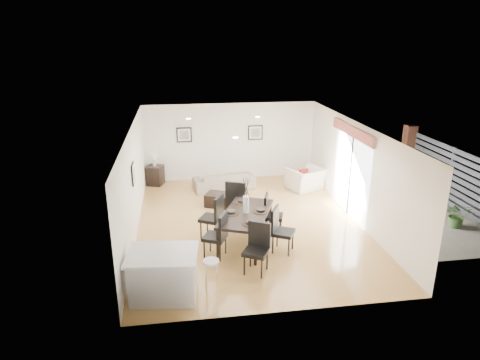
{
  "coord_description": "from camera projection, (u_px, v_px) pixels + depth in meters",
  "views": [
    {
      "loc": [
        -1.83,
        -10.61,
        4.96
      ],
      "look_at": [
        -0.18,
        0.4,
        1.14
      ],
      "focal_mm": 32.0,
      "sensor_mm": 36.0,
      "label": 1
    }
  ],
  "objects": [
    {
      "name": "wall_back",
      "position": [
        230.0,
        142.0,
        15.09
      ],
      "size": [
        6.0,
        0.04,
        2.7
      ],
      "primitive_type": "cube",
      "color": "white",
      "rests_on": "ground"
    },
    {
      "name": "cushion",
      "position": [
        304.0,
        174.0,
        14.11
      ],
      "size": [
        0.33,
        0.21,
        0.31
      ],
      "primitive_type": "cube",
      "rotation": [
        0.0,
        0.0,
        3.54
      ],
      "color": "#A31D15",
      "rests_on": "armchair"
    },
    {
      "name": "dining_chair_efar",
      "position": [
        270.0,
        212.0,
        11.06
      ],
      "size": [
        0.59,
        0.59,
        1.05
      ],
      "rotation": [
        0.0,
        0.0,
        1.26
      ],
      "color": "black",
      "rests_on": "ground"
    },
    {
      "name": "kitchen_island",
      "position": [
        164.0,
        274.0,
        8.4
      ],
      "size": [
        1.47,
        1.19,
        0.95
      ],
      "rotation": [
        0.0,
        0.0,
        -0.12
      ],
      "color": "white",
      "rests_on": "ground"
    },
    {
      "name": "courtyard_plant_a",
      "position": [
        457.0,
        215.0,
        11.47
      ],
      "size": [
        0.75,
        0.69,
        0.7
      ],
      "primitive_type": "imported",
      "rotation": [
        0.0,
        0.0,
        -0.25
      ],
      "color": "#375826",
      "rests_on": "ground"
    },
    {
      "name": "ceiling",
      "position": [
        249.0,
        127.0,
        10.91
      ],
      "size": [
        6.0,
        8.0,
        0.02
      ],
      "primitive_type": "cube",
      "color": "white",
      "rests_on": "wall_back"
    },
    {
      "name": "side_table",
      "position": [
        155.0,
        175.0,
        14.73
      ],
      "size": [
        0.65,
        0.65,
        0.67
      ],
      "primitive_type": "cube",
      "rotation": [
        0.0,
        0.0,
        -0.36
      ],
      "color": "black",
      "rests_on": "ground"
    },
    {
      "name": "table_lamp",
      "position": [
        154.0,
        158.0,
        14.52
      ],
      "size": [
        0.24,
        0.24,
        0.45
      ],
      "color": "white",
      "rests_on": "side_table"
    },
    {
      "name": "dining_chair_head",
      "position": [
        258.0,
        245.0,
        9.26
      ],
      "size": [
        0.68,
        0.68,
        1.11
      ],
      "rotation": [
        0.0,
        0.0,
        -0.51
      ],
      "color": "black",
      "rests_on": "ground"
    },
    {
      "name": "dining_chair_wnear",
      "position": [
        219.0,
        233.0,
        9.83
      ],
      "size": [
        0.66,
        0.66,
        1.1
      ],
      "rotation": [
        0.0,
        0.0,
        -2.02
      ],
      "color": "black",
      "rests_on": "ground"
    },
    {
      "name": "ground",
      "position": [
        249.0,
        223.0,
        11.79
      ],
      "size": [
        8.0,
        8.0,
        0.0
      ],
      "primitive_type": "plane",
      "color": "tan",
      "rests_on": "ground"
    },
    {
      "name": "courtyard_plant_b",
      "position": [
        411.0,
        182.0,
        14.11
      ],
      "size": [
        0.41,
        0.41,
        0.66
      ],
      "primitive_type": "imported",
      "rotation": [
        0.0,
        0.0,
        0.12
      ],
      "color": "#375826",
      "rests_on": "ground"
    },
    {
      "name": "dining_chair_wfar",
      "position": [
        215.0,
        215.0,
        10.77
      ],
      "size": [
        0.7,
        0.7,
        1.15
      ],
      "rotation": [
        0.0,
        0.0,
        -2.07
      ],
      "color": "black",
      "rests_on": "ground"
    },
    {
      "name": "courtyard",
      "position": [
        441.0,
        172.0,
        13.16
      ],
      "size": [
        6.0,
        6.0,
        2.0
      ],
      "color": "gray",
      "rests_on": "ground"
    },
    {
      "name": "framed_print_back_right",
      "position": [
        255.0,
        133.0,
        15.09
      ],
      "size": [
        0.52,
        0.04,
        0.52
      ],
      "color": "black",
      "rests_on": "wall_back"
    },
    {
      "name": "armchair",
      "position": [
        305.0,
        179.0,
        14.29
      ],
      "size": [
        1.42,
        1.35,
        0.73
      ],
      "primitive_type": "imported",
      "rotation": [
        0.0,
        0.0,
        3.56
      ],
      "color": "#F1E5D0",
      "rests_on": "ground"
    },
    {
      "name": "sliding_door",
      "position": [
        351.0,
        158.0,
        11.94
      ],
      "size": [
        0.12,
        2.7,
        2.57
      ],
      "color": "white",
      "rests_on": "wall_right"
    },
    {
      "name": "dining_chair_enear",
      "position": [
        279.0,
        227.0,
        10.11
      ],
      "size": [
        0.67,
        0.67,
        1.1
      ],
      "rotation": [
        0.0,
        0.0,
        1.06
      ],
      "color": "black",
      "rests_on": "ground"
    },
    {
      "name": "dining_table",
      "position": [
        246.0,
        216.0,
        10.4
      ],
      "size": [
        1.71,
        2.27,
        0.85
      ],
      "rotation": [
        0.0,
        0.0,
        -0.39
      ],
      "color": "black",
      "rests_on": "ground"
    },
    {
      "name": "coffee_table",
      "position": [
        222.0,
        200.0,
        12.92
      ],
      "size": [
        1.12,
        0.92,
        0.39
      ],
      "primitive_type": "cube",
      "rotation": [
        0.0,
        0.0,
        -0.41
      ],
      "color": "black",
      "rests_on": "ground"
    },
    {
      "name": "bar_stool",
      "position": [
        211.0,
        265.0,
        8.49
      ],
      "size": [
        0.32,
        0.32,
        0.71
      ],
      "color": "silver",
      "rests_on": "ground"
    },
    {
      "name": "vase",
      "position": [
        246.0,
        199.0,
        10.25
      ],
      "size": [
        1.14,
        1.75,
        0.89
      ],
      "color": "white",
      "rests_on": "dining_table"
    },
    {
      "name": "framed_print_back_left",
      "position": [
        184.0,
        135.0,
        14.74
      ],
      "size": [
        0.52,
        0.04,
        0.52
      ],
      "color": "black",
      "rests_on": "wall_back"
    },
    {
      "name": "framed_print_left_wall",
      "position": [
        133.0,
        174.0,
        10.65
      ],
      "size": [
        0.04,
        0.52,
        0.52
      ],
      "rotation": [
        0.0,
        0.0,
        1.57
      ],
      "color": "black",
      "rests_on": "wall_left"
    },
    {
      "name": "wall_front",
      "position": [
        287.0,
        248.0,
        7.61
      ],
      "size": [
        6.0,
        0.04,
        2.7
      ],
      "primitive_type": "cube",
      "color": "white",
      "rests_on": "ground"
    },
    {
      "name": "sofa",
      "position": [
        224.0,
        180.0,
        14.35
      ],
      "size": [
        2.11,
        1.08,
        0.59
      ],
      "primitive_type": "imported",
      "rotation": [
        0.0,
        0.0,
        3.29
      ],
      "color": "gray",
      "rests_on": "ground"
    },
    {
      "name": "wall_left",
      "position": [
        134.0,
        183.0,
        10.93
      ],
      "size": [
        0.04,
        8.0,
        2.7
      ],
      "primitive_type": "cube",
      "color": "white",
      "rests_on": "ground"
    },
    {
      "name": "wall_right",
      "position": [
        356.0,
        172.0,
        11.77
      ],
      "size": [
        0.04,
        8.0,
        2.7
      ],
      "primitive_type": "cube",
      "color": "white",
      "rests_on": "ground"
    },
    {
      "name": "dining_chair_foot",
      "position": [
        237.0,
        200.0,
        11.59
      ],
      "size": [
        0.73,
        0.73,
        1.24
      ],
      "rotation": [
        0.0,
        0.0,
        2.72
      ],
      "color": "black",
      "rests_on": "ground"
    }
  ]
}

